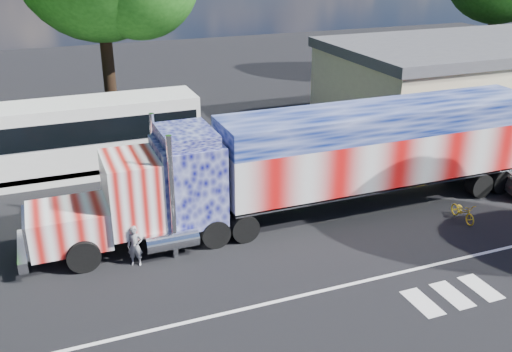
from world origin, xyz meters
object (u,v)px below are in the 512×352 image
object	(u,v)px
semi_truck	(325,159)
woman	(135,246)
bicycle	(463,211)
coach_bus	(69,138)

from	to	relation	value
semi_truck	woman	distance (m)	8.67
semi_truck	bicycle	distance (m)	6.23
semi_truck	coach_bus	bearing A→B (deg)	139.50
woman	semi_truck	bearing A→B (deg)	33.71
woman	bicycle	size ratio (longest dim) A/B	1.01
semi_truck	coach_bus	world-z (taller)	semi_truck
coach_bus	woman	size ratio (longest dim) A/B	8.26
coach_bus	woman	world-z (taller)	coach_bus
bicycle	woman	bearing A→B (deg)	177.84
bicycle	semi_truck	bearing A→B (deg)	154.42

